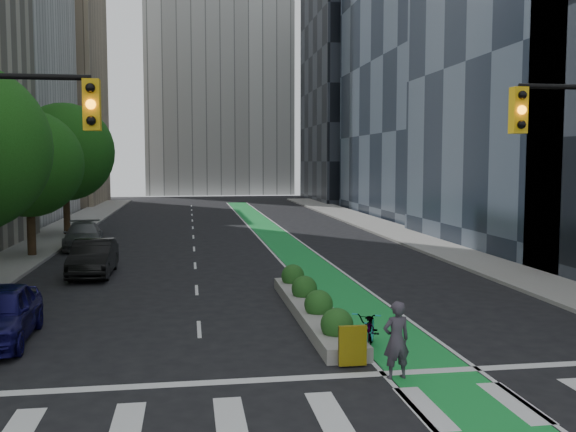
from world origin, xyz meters
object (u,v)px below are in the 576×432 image
object	(u,v)px
median_planter	(312,306)
bicycle	(369,330)
cyclist	(396,340)
parked_car_left_mid	(93,258)
parked_car_left_far	(83,236)

from	to	relation	value
median_planter	bicycle	distance (m)	3.98
cyclist	parked_car_left_mid	xyz separation A→B (m)	(-9.00, 15.14, -0.13)
cyclist	parked_car_left_mid	distance (m)	17.61
median_planter	cyclist	distance (m)	6.27
parked_car_left_mid	bicycle	bearing A→B (deg)	-54.92
parked_car_left_far	cyclist	bearing A→B (deg)	-72.18
bicycle	parked_car_left_mid	distance (m)	15.68
parked_car_left_mid	median_planter	bearing A→B (deg)	-47.42
cyclist	parked_car_left_far	size ratio (longest dim) A/B	0.36
parked_car_left_mid	parked_car_left_far	distance (m)	9.49
median_planter	parked_car_left_mid	size ratio (longest dim) A/B	2.11
median_planter	parked_car_left_mid	bearing A→B (deg)	132.53
bicycle	parked_car_left_far	xyz separation A→B (m)	(-10.89, 22.14, 0.19)
median_planter	parked_car_left_far	world-z (taller)	parked_car_left_far
parked_car_left_far	median_planter	bearing A→B (deg)	-67.26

